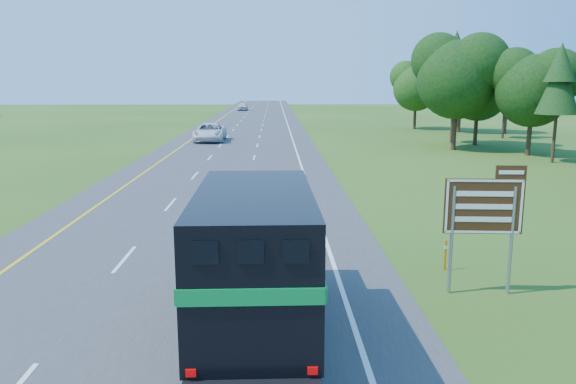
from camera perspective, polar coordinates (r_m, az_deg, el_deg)
name	(u,v)px	position (r m, az deg, el deg)	size (l,w,h in m)	color
road	(240,142)	(58.55, -4.85, 5.04)	(15.00, 260.00, 0.04)	#38383A
lane_markings	(240,142)	(58.54, -4.85, 5.07)	(11.15, 260.00, 0.01)	yellow
horse_truck	(255,256)	(13.71, -3.33, -6.54)	(2.78, 8.46, 3.73)	black
white_suv	(210,132)	(59.94, -7.95, 6.03)	(3.10, 6.71, 1.87)	silver
far_car	(243,106)	(124.14, -4.64, 8.65)	(2.03, 5.05, 1.72)	silver
exit_sign	(485,211)	(17.22, 19.36, -1.88)	(2.27, 0.23, 3.86)	gray
delineator	(445,254)	(19.50, 15.70, -6.10)	(0.08, 0.05, 1.03)	orange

